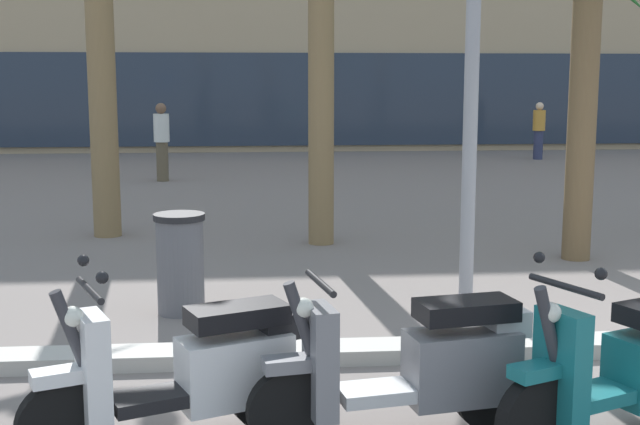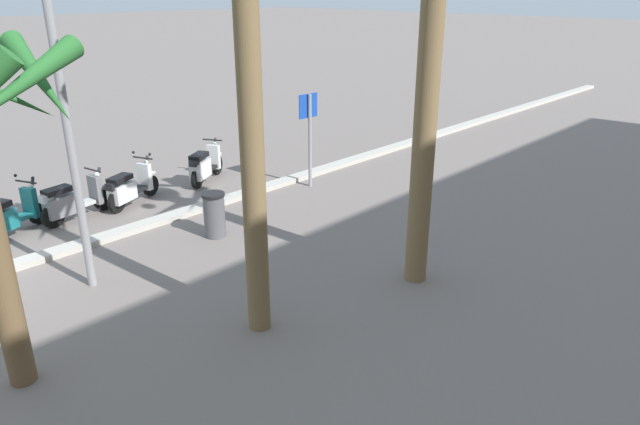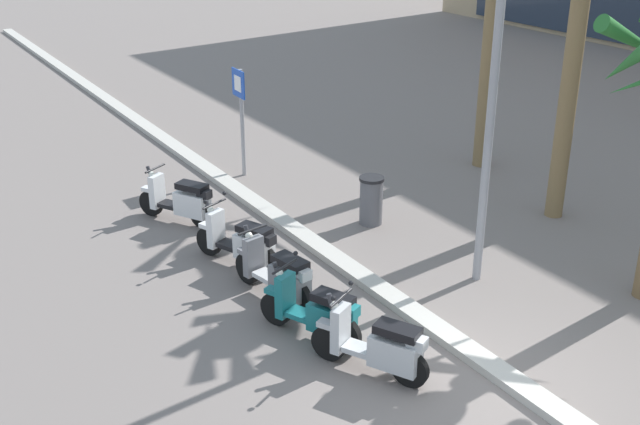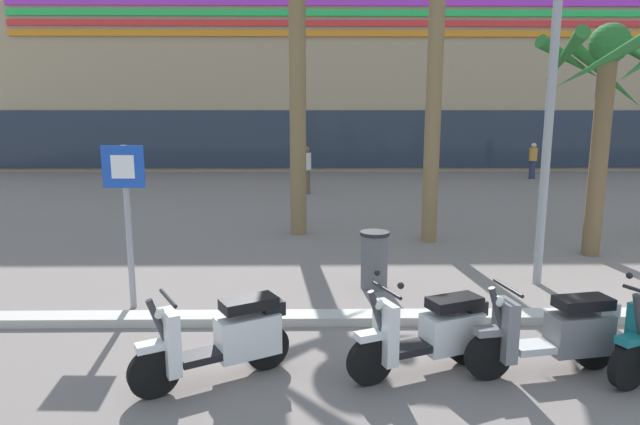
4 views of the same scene
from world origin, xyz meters
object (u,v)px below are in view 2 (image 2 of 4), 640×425
object	(u,v)px
scooter_grey_mid_rear	(72,201)
crossing_sign	(309,129)
scooter_white_lead_nearest	(130,188)
street_lamp	(52,32)
scooter_white_far_back	(205,166)
scooter_teal_last_in_row	(9,216)
litter_bin	(214,214)

from	to	relation	value
scooter_grey_mid_rear	crossing_sign	xyz separation A→B (m)	(-5.35, 2.11, 1.05)
scooter_white_lead_nearest	street_lamp	size ratio (longest dim) A/B	0.24
crossing_sign	street_lamp	xyz separation A→B (m)	(6.47, 1.05, 2.75)
scooter_white_far_back	scooter_teal_last_in_row	xyz separation A→B (m)	(4.90, 0.00, -0.01)
scooter_white_far_back	scooter_teal_last_in_row	world-z (taller)	scooter_teal_last_in_row
scooter_white_far_back	crossing_sign	bearing A→B (deg)	128.12
scooter_white_far_back	scooter_grey_mid_rear	size ratio (longest dim) A/B	0.88
scooter_white_lead_nearest	litter_bin	world-z (taller)	scooter_white_lead_nearest
scooter_white_lead_nearest	litter_bin	bearing A→B (deg)	95.84
street_lamp	litter_bin	bearing A→B (deg)	-176.37
scooter_white_lead_nearest	street_lamp	distance (m)	5.50
scooter_white_far_back	litter_bin	xyz separation A→B (m)	(1.95, 3.07, 0.02)
scooter_white_lead_nearest	scooter_teal_last_in_row	bearing A→B (deg)	-3.15
scooter_grey_mid_rear	litter_bin	distance (m)	3.42
scooter_teal_last_in_row	street_lamp	distance (m)	5.01
scooter_teal_last_in_row	scooter_white_far_back	bearing A→B (deg)	-179.96
scooter_white_far_back	crossing_sign	distance (m)	2.99
scooter_white_far_back	crossing_sign	xyz separation A→B (m)	(-1.73, 2.20, 1.04)
scooter_white_lead_nearest	crossing_sign	size ratio (longest dim) A/B	0.70
scooter_grey_mid_rear	scooter_teal_last_in_row	world-z (taller)	scooter_teal_last_in_row
scooter_grey_mid_rear	street_lamp	xyz separation A→B (m)	(1.12, 3.16, 3.80)
scooter_white_lead_nearest	scooter_grey_mid_rear	bearing A→B (deg)	-2.37
scooter_grey_mid_rear	street_lamp	distance (m)	5.07
scooter_white_lead_nearest	scooter_teal_last_in_row	distance (m)	2.65
crossing_sign	scooter_grey_mid_rear	bearing A→B (deg)	-21.53
litter_bin	scooter_white_lead_nearest	bearing A→B (deg)	-84.16
scooter_white_far_back	scooter_grey_mid_rear	world-z (taller)	same
scooter_grey_mid_rear	crossing_sign	size ratio (longest dim) A/B	0.75
scooter_teal_last_in_row	litter_bin	distance (m)	4.26
scooter_grey_mid_rear	litter_bin	world-z (taller)	scooter_grey_mid_rear
scooter_white_lead_nearest	litter_bin	distance (m)	2.94
scooter_teal_last_in_row	crossing_sign	bearing A→B (deg)	161.65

